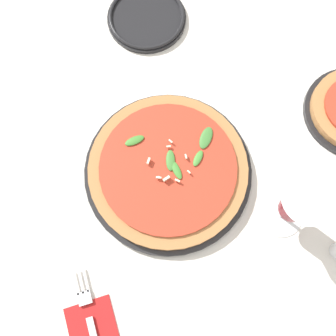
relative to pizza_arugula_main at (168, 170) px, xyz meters
The scene contains 5 objects.
ground_plane 0.04m from the pizza_arugula_main, 76.29° to the left, with size 6.00×6.00×0.00m, color silver.
pizza_arugula_main is the anchor object (origin of this frame).
wine_glass 0.25m from the pizza_arugula_main, 134.18° to the right, with size 0.09×0.09×0.16m.
fork 0.32m from the pizza_arugula_main, 133.95° to the left, with size 0.23×0.04×0.00m.
side_plate_white 0.35m from the pizza_arugula_main, 14.59° to the right, with size 0.17×0.17×0.02m.
Camera 1 is at (-0.20, 0.04, 0.74)m, focal length 42.00 mm.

